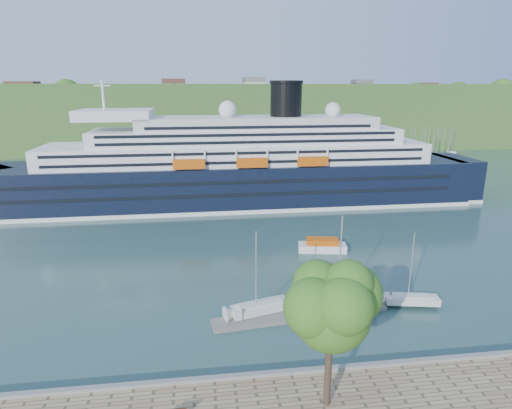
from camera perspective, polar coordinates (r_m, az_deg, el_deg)
The scene contains 10 objects.
ground at distance 38.66m, azimuth 11.76°, elevation -21.66°, with size 400.00×400.00×0.00m, color #284845.
far_hillside at distance 174.61m, azimuth -3.83°, elevation 11.78°, with size 400.00×50.00×24.00m, color #305722.
quay_coping at distance 37.83m, azimuth 11.97°, elevation -20.45°, with size 220.00×0.50×0.30m, color slate.
cruise_ship at distance 84.79m, azimuth -3.73°, elevation 8.00°, with size 108.35×15.78×24.33m, color black, non-canonical shape.
promenade_tree at distance 30.98m, azimuth 9.86°, elevation -16.16°, with size 7.26×7.26×12.02m, color #295616, non-canonical shape.
floating_pontoon at distance 46.20m, azimuth 6.00°, elevation -14.38°, with size 18.65×2.28×0.41m, color gray, non-canonical shape.
sailboat_white_near at distance 44.17m, azimuth 0.60°, elevation -9.54°, with size 6.92×1.92×8.94m, color silver, non-canonical shape.
sailboat_red at distance 45.48m, azimuth 11.75°, elevation -8.23°, with size 7.91×2.20×10.22m, color maroon, non-canonical shape.
sailboat_white_far at distance 49.09m, azimuth 20.41°, elevation -8.46°, with size 6.25×1.74×8.07m, color silver, non-canonical shape.
tender_launch at distance 62.99m, azimuth 8.84°, elevation -5.34°, with size 6.93×2.37×1.91m, color #C7510B, non-canonical shape.
Camera 1 is at (-11.15, -28.90, 23.13)m, focal length 30.00 mm.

